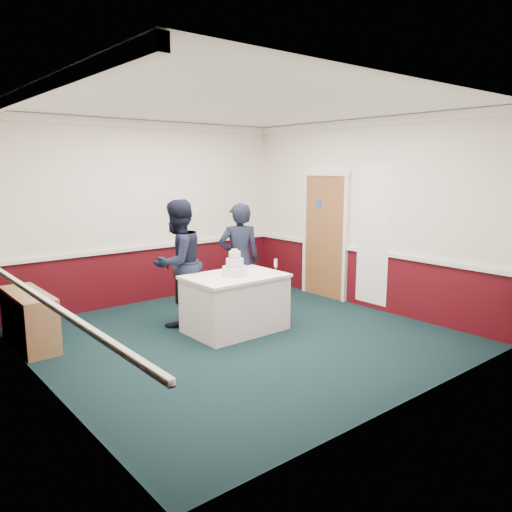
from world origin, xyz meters
TOP-DOWN VIEW (x-y plane):
  - ground at (0.00, 0.00)m, footprint 5.00×5.00m
  - room_shell at (0.08, 0.61)m, footprint 5.00×5.00m
  - sideboard at (-2.28, 1.44)m, footprint 0.41×1.20m
  - cake_table at (0.10, 0.28)m, footprint 1.32×0.92m
  - wedding_cake at (0.10, 0.28)m, footprint 0.35×0.35m
  - cake_knife at (0.07, 0.08)m, footprint 0.10×0.21m
  - champagne_flute at (0.60, -0.00)m, footprint 0.05×0.05m
  - person_man at (-0.35, 1.02)m, footprint 1.04×0.91m
  - person_woman at (0.61, 0.84)m, footprint 0.75×0.65m

SIDE VIEW (x-z plane):
  - ground at x=0.00m, z-range 0.00..0.00m
  - sideboard at x=-2.28m, z-range 0.00..0.70m
  - cake_table at x=0.10m, z-range 0.01..0.80m
  - cake_knife at x=0.07m, z-range 0.79..0.79m
  - person_woman at x=0.61m, z-range 0.00..1.73m
  - wedding_cake at x=0.10m, z-range 0.72..1.08m
  - person_man at x=-0.35m, z-range 0.00..1.81m
  - champagne_flute at x=0.60m, z-range 0.83..1.03m
  - room_shell at x=0.08m, z-range 0.47..3.47m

